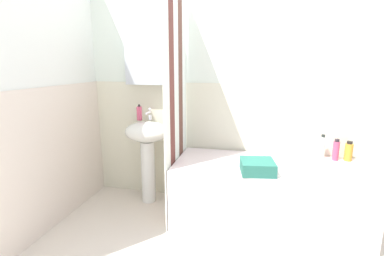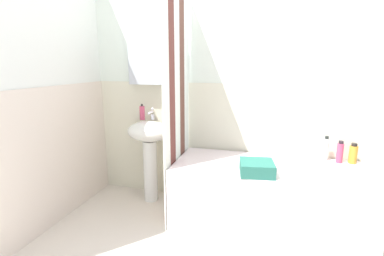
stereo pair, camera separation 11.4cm
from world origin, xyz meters
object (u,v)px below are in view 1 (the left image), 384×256
at_px(soap_dispenser, 139,113).
at_px(body_wash_bottle, 336,150).
at_px(lotion_bottle, 349,152).
at_px(bathtub, 266,194).
at_px(towel_folded, 257,167).
at_px(sink, 147,144).
at_px(conditioner_bottle, 322,147).

relative_size(soap_dispenser, body_wash_bottle, 0.82).
bearing_deg(lotion_bottle, body_wash_bottle, -173.42).
relative_size(bathtub, towel_folded, 6.18).
bearing_deg(bathtub, lotion_bottle, 20.56).
bearing_deg(sink, conditioner_bottle, 4.27).
relative_size(body_wash_bottle, towel_folded, 0.76).
bearing_deg(bathtub, body_wash_bottle, 22.90).
relative_size(lotion_bottle, body_wash_bottle, 0.92).
xyz_separation_m(sink, conditioner_bottle, (1.63, 0.12, 0.04)).
xyz_separation_m(soap_dispenser, lotion_bottle, (1.95, 0.04, -0.28)).
height_order(bathtub, conditioner_bottle, conditioner_bottle).
bearing_deg(soap_dispenser, towel_folded, -20.22).
distance_m(body_wash_bottle, towel_folded, 0.82).
xyz_separation_m(lotion_bottle, towel_folded, (-0.79, -0.47, -0.03)).
bearing_deg(soap_dispenser, sink, -33.83).
height_order(body_wash_bottle, conditioner_bottle, conditioner_bottle).
bearing_deg(sink, towel_folded, -18.80).
height_order(sink, body_wash_bottle, sink).
xyz_separation_m(bathtub, lotion_bottle, (0.70, 0.26, 0.35)).
bearing_deg(conditioner_bottle, lotion_bottle, -3.56).
bearing_deg(soap_dispenser, lotion_bottle, 1.25).
xyz_separation_m(lotion_bottle, body_wash_bottle, (-0.11, -0.01, 0.01)).
bearing_deg(lotion_bottle, soap_dispenser, -178.75).
height_order(sink, towel_folded, sink).
height_order(soap_dispenser, conditioner_bottle, soap_dispenser).
bearing_deg(bathtub, conditioner_bottle, 29.87).
distance_m(body_wash_bottle, conditioner_bottle, 0.11).
height_order(bathtub, towel_folded, towel_folded).
distance_m(soap_dispenser, towel_folded, 1.28).
bearing_deg(conditioner_bottle, body_wash_bottle, -13.19).
bearing_deg(conditioner_bottle, sink, -175.73).
bearing_deg(soap_dispenser, body_wash_bottle, 0.94).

